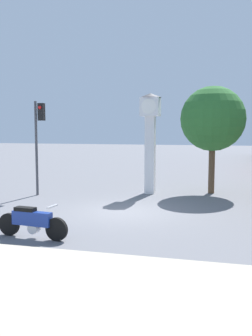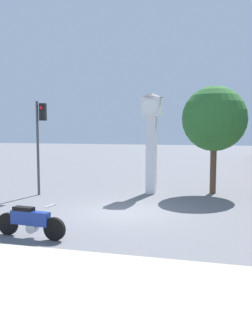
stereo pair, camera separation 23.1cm
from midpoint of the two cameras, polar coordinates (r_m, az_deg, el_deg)
ground_plane at (r=14.33m, az=-0.72°, el=-6.68°), size 120.00×120.00×0.00m
sidewalk_strip at (r=7.29m, az=-18.29°, el=-19.44°), size 36.00×6.00×0.10m
motorcycle at (r=11.23m, az=-14.72°, el=-7.92°), size 2.27×0.50×1.00m
clock_tower at (r=18.14m, az=3.35°, el=6.10°), size 1.06×1.06×4.83m
traffic_light at (r=18.06m, az=-13.52°, el=5.48°), size 0.50×0.35×4.43m
street_tree at (r=18.60m, az=12.74°, el=7.29°), size 3.12×3.12×5.19m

